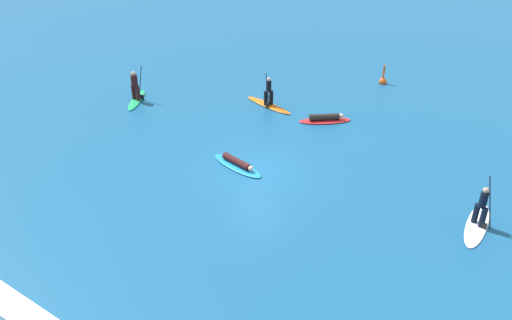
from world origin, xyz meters
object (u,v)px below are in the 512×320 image
surfer_on_red_board (325,119)px  surfer_on_blue_board (237,164)px  surfer_on_orange_board (269,100)px  surfer_on_white_board (479,217)px  marker_buoy (383,81)px  surfer_on_green_board (136,92)px

surfer_on_red_board → surfer_on_blue_board: 6.23m
surfer_on_orange_board → surfer_on_white_board: size_ratio=1.01×
surfer_on_white_board → surfer_on_orange_board: bearing=-115.3°
surfer_on_red_board → marker_buoy: 6.36m
surfer_on_white_board → marker_buoy: size_ratio=2.53×
surfer_on_white_board → surfer_on_blue_board: (-9.87, -1.69, -0.26)m
surfer_on_orange_board → marker_buoy: (3.80, 6.45, -0.20)m
marker_buoy → surfer_on_red_board: bearing=-93.5°
surfer_on_orange_board → surfer_on_blue_board: bearing=-57.9°
surfer_on_orange_board → surfer_on_blue_board: (2.36, -6.04, -0.25)m
surfer_on_red_board → surfer_on_orange_board: bearing=142.0°
surfer_on_red_board → surfer_on_green_board: (-9.74, -3.67, 0.36)m
surfer_on_red_board → surfer_on_green_board: bearing=160.9°
surfer_on_red_board → surfer_on_blue_board: size_ratio=0.88×
surfer_on_white_board → marker_buoy: bearing=-147.7°
surfer_on_green_board → surfer_on_red_board: bearing=-98.6°
surfer_on_orange_board → surfer_on_red_board: surfer_on_orange_board is taller
surfer_on_blue_board → surfer_on_white_board: bearing=19.5°
surfer_on_orange_board → surfer_on_blue_board: surfer_on_orange_board is taller
surfer_on_white_board → marker_buoy: (-8.43, 10.79, -0.21)m
surfer_on_orange_board → surfer_on_green_board: bearing=-139.8°
surfer_on_green_board → surfer_on_blue_board: surfer_on_green_board is taller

